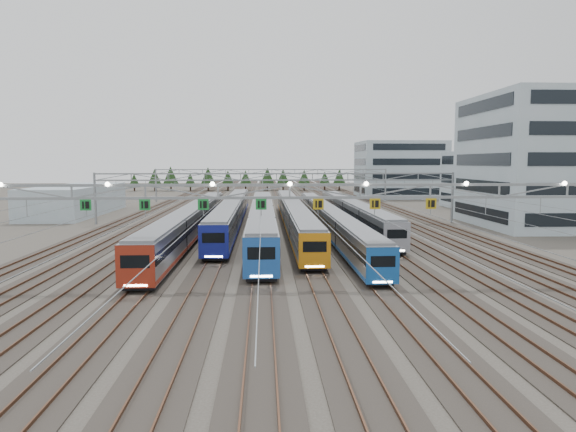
{
  "coord_description": "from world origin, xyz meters",
  "views": [
    {
      "loc": [
        -2.06,
        -40.13,
        9.58
      ],
      "look_at": [
        0.71,
        17.62,
        3.5
      ],
      "focal_mm": 32.0,
      "sensor_mm": 36.0,
      "label": 1
    }
  ],
  "objects_px": {
    "depot_bldg_north": "(400,170)",
    "west_shed": "(76,200)",
    "train_c": "(262,218)",
    "gantry_far": "(272,175)",
    "gantry_near": "(289,194)",
    "train_f": "(351,212)",
    "depot_bldg_south": "(540,161)",
    "gantry_mid": "(277,183)",
    "train_b": "(233,212)",
    "train_a": "(193,220)",
    "depot_bldg_mid": "(486,180)",
    "train_d": "(293,214)",
    "train_e": "(328,218)"
  },
  "relations": [
    {
      "from": "train_d",
      "to": "depot_bldg_mid",
      "type": "xyz_separation_m",
      "value": [
        41.78,
        29.97,
        3.85
      ]
    },
    {
      "from": "train_a",
      "to": "gantry_mid",
      "type": "height_order",
      "value": "gantry_mid"
    },
    {
      "from": "train_e",
      "to": "train_d",
      "type": "bearing_deg",
      "value": 134.95
    },
    {
      "from": "train_a",
      "to": "train_e",
      "type": "relative_size",
      "value": 0.94
    },
    {
      "from": "train_a",
      "to": "train_d",
      "type": "relative_size",
      "value": 0.98
    },
    {
      "from": "train_b",
      "to": "gantry_mid",
      "type": "bearing_deg",
      "value": 20.43
    },
    {
      "from": "train_d",
      "to": "train_e",
      "type": "distance_m",
      "value": 6.37
    },
    {
      "from": "train_d",
      "to": "gantry_far",
      "type": "distance_m",
      "value": 51.26
    },
    {
      "from": "gantry_mid",
      "to": "depot_bldg_south",
      "type": "bearing_deg",
      "value": -7.34
    },
    {
      "from": "gantry_mid",
      "to": "west_shed",
      "type": "relative_size",
      "value": 1.88
    },
    {
      "from": "train_d",
      "to": "depot_bldg_mid",
      "type": "distance_m",
      "value": 51.56
    },
    {
      "from": "gantry_mid",
      "to": "gantry_far",
      "type": "xyz_separation_m",
      "value": [
        0.0,
        45.0,
        0.0
      ]
    },
    {
      "from": "train_e",
      "to": "west_shed",
      "type": "bearing_deg",
      "value": 148.65
    },
    {
      "from": "gantry_far",
      "to": "west_shed",
      "type": "bearing_deg",
      "value": -141.4
    },
    {
      "from": "gantry_far",
      "to": "train_c",
      "type": "bearing_deg",
      "value": -92.24
    },
    {
      "from": "gantry_near",
      "to": "depot_bldg_south",
      "type": "height_order",
      "value": "depot_bldg_south"
    },
    {
      "from": "west_shed",
      "to": "train_b",
      "type": "bearing_deg",
      "value": -31.63
    },
    {
      "from": "gantry_mid",
      "to": "depot_bldg_north",
      "type": "bearing_deg",
      "value": 59.21
    },
    {
      "from": "depot_bldg_south",
      "to": "depot_bldg_north",
      "type": "bearing_deg",
      "value": 93.6
    },
    {
      "from": "train_c",
      "to": "depot_bldg_mid",
      "type": "height_order",
      "value": "depot_bldg_mid"
    },
    {
      "from": "train_b",
      "to": "train_e",
      "type": "height_order",
      "value": "train_b"
    },
    {
      "from": "train_e",
      "to": "train_f",
      "type": "height_order",
      "value": "train_f"
    },
    {
      "from": "train_a",
      "to": "train_b",
      "type": "height_order",
      "value": "train_b"
    },
    {
      "from": "train_e",
      "to": "gantry_near",
      "type": "height_order",
      "value": "gantry_near"
    },
    {
      "from": "gantry_far",
      "to": "gantry_near",
      "type": "bearing_deg",
      "value": -90.03
    },
    {
      "from": "west_shed",
      "to": "depot_bldg_north",
      "type": "bearing_deg",
      "value": 31.09
    },
    {
      "from": "depot_bldg_south",
      "to": "gantry_mid",
      "type": "bearing_deg",
      "value": 172.66
    },
    {
      "from": "train_d",
      "to": "depot_bldg_north",
      "type": "distance_m",
      "value": 73.18
    },
    {
      "from": "train_b",
      "to": "west_shed",
      "type": "xyz_separation_m",
      "value": [
        -29.79,
        18.35,
        0.53
      ]
    },
    {
      "from": "train_f",
      "to": "gantry_mid",
      "type": "distance_m",
      "value": 12.52
    },
    {
      "from": "train_a",
      "to": "depot_bldg_north",
      "type": "bearing_deg",
      "value": 57.17
    },
    {
      "from": "depot_bldg_mid",
      "to": "gantry_near",
      "type": "bearing_deg",
      "value": -124.53
    },
    {
      "from": "gantry_near",
      "to": "west_shed",
      "type": "distance_m",
      "value": 66.95
    },
    {
      "from": "train_c",
      "to": "train_b",
      "type": "bearing_deg",
      "value": 114.3
    },
    {
      "from": "train_f",
      "to": "depot_bldg_mid",
      "type": "height_order",
      "value": "depot_bldg_mid"
    },
    {
      "from": "train_f",
      "to": "depot_bldg_south",
      "type": "xyz_separation_m",
      "value": [
        27.98,
        -1.7,
        7.73
      ]
    },
    {
      "from": "train_c",
      "to": "depot_bldg_mid",
      "type": "relative_size",
      "value": 3.6
    },
    {
      "from": "depot_bldg_north",
      "to": "west_shed",
      "type": "xyz_separation_m",
      "value": [
        -71.74,
        -43.25,
        -4.94
      ]
    },
    {
      "from": "train_f",
      "to": "gantry_near",
      "type": "height_order",
      "value": "gantry_near"
    },
    {
      "from": "train_c",
      "to": "gantry_far",
      "type": "distance_m",
      "value": 57.68
    },
    {
      "from": "train_b",
      "to": "train_c",
      "type": "bearing_deg",
      "value": -65.7
    },
    {
      "from": "train_a",
      "to": "depot_bldg_south",
      "type": "xyz_separation_m",
      "value": [
        50.48,
        7.87,
        7.68
      ]
    },
    {
      "from": "train_c",
      "to": "train_f",
      "type": "bearing_deg",
      "value": 34.06
    },
    {
      "from": "train_f",
      "to": "gantry_near",
      "type": "distance_m",
      "value": 38.79
    },
    {
      "from": "train_d",
      "to": "gantry_far",
      "type": "xyz_separation_m",
      "value": [
        -2.25,
        51.03,
        4.34
      ]
    },
    {
      "from": "depot_bldg_south",
      "to": "depot_bldg_mid",
      "type": "distance_m",
      "value": 29.64
    },
    {
      "from": "train_c",
      "to": "gantry_far",
      "type": "bearing_deg",
      "value": 87.76
    },
    {
      "from": "train_f",
      "to": "train_d",
      "type": "bearing_deg",
      "value": -163.45
    },
    {
      "from": "train_c",
      "to": "depot_bldg_north",
      "type": "height_order",
      "value": "depot_bldg_north"
    },
    {
      "from": "west_shed",
      "to": "gantry_far",
      "type": "bearing_deg",
      "value": 38.6
    }
  ]
}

